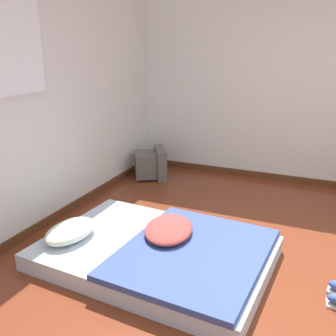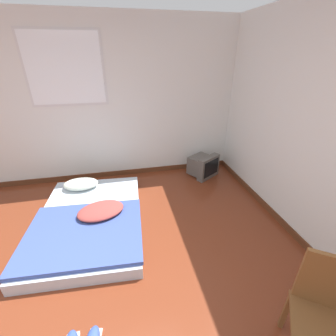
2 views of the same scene
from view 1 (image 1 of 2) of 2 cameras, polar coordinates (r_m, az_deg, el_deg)
name	(u,v)px [view 1 (image 1 of 2)]	position (r m, az deg, el deg)	size (l,w,h in m)	color
ground_plane	(332,306)	(3.04, 23.73, -18.75)	(20.00, 20.00, 0.00)	maroon
wall_back	(13,100)	(3.59, -22.49, 9.50)	(7.47, 0.08, 2.60)	silver
mattress_bed	(157,250)	(3.23, -1.71, -12.45)	(1.43, 1.95, 0.29)	silver
crt_tv	(152,164)	(5.20, -2.51, 0.66)	(0.59, 0.58, 0.41)	#56514C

